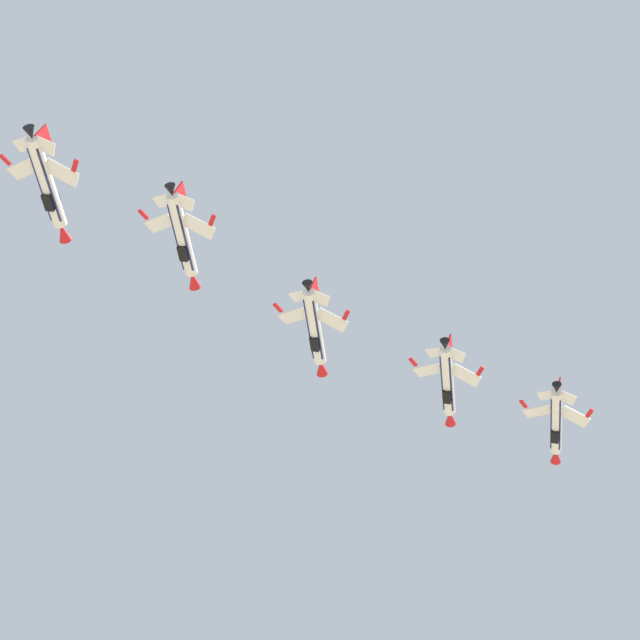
{
  "coord_description": "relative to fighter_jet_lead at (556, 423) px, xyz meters",
  "views": [
    {
      "loc": [
        -1.76,
        -7.25,
        1.42
      ],
      "look_at": [
        5.68,
        86.74,
        114.78
      ],
      "focal_mm": 62.99,
      "sensor_mm": 36.0,
      "label": 1
    }
  ],
  "objects": [
    {
      "name": "fighter_jet_lead",
      "position": [
        0.0,
        0.0,
        0.0
      ],
      "size": [
        10.01,
        15.87,
        4.76
      ],
      "rotation": [
        0.0,
        0.32,
        6.08
      ],
      "color": "white"
    },
    {
      "name": "fighter_jet_left_wing",
      "position": [
        -17.25,
        -7.97,
        -1.33
      ],
      "size": [
        9.99,
        15.87,
        4.78
      ],
      "rotation": [
        0.0,
        0.33,
        6.08
      ],
      "color": "white"
    },
    {
      "name": "fighter_jet_right_wing",
      "position": [
        -36.49,
        -17.23,
        -2.47
      ],
      "size": [
        10.06,
        15.87,
        4.69
      ],
      "rotation": [
        0.0,
        0.31,
        6.08
      ],
      "color": "white"
    },
    {
      "name": "fighter_jet_left_outer",
      "position": [
        -54.13,
        -29.17,
        -0.27
      ],
      "size": [
        10.05,
        15.87,
        4.7
      ],
      "rotation": [
        0.0,
        0.31,
        6.08
      ],
      "color": "white"
    },
    {
      "name": "fighter_jet_right_outer",
      "position": [
        -69.67,
        -38.16,
        -3.94
      ],
      "size": [
        9.99,
        15.87,
        4.79
      ],
      "rotation": [
        0.0,
        0.33,
        6.08
      ],
      "color": "white"
    }
  ]
}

